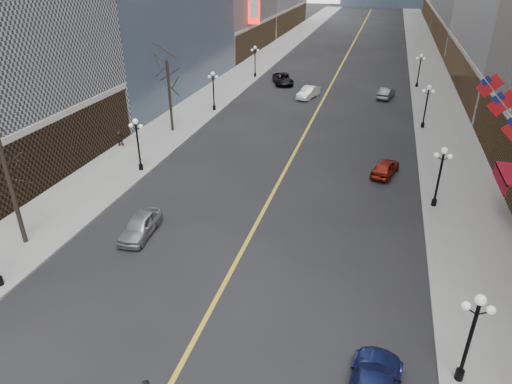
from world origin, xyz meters
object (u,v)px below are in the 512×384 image
Objects in this scene: streetlamp_east_1 at (440,171)px; streetlamp_east_2 at (427,102)px; streetlamp_west_1 at (137,139)px; car_sb_mid at (385,168)px; streetlamp_west_2 at (213,87)px; car_nb_near at (140,226)px; streetlamp_east_3 at (420,67)px; car_sb_far at (386,93)px; streetlamp_east_0 at (472,330)px; car_nb_mid at (308,93)px; car_nb_far at (283,79)px; streetlamp_west_3 at (255,58)px.

streetlamp_east_2 is at bearing 90.00° from streetlamp_east_1.
streetlamp_east_1 and streetlamp_west_1 have the same top height.
streetlamp_west_2 is at bearing -17.67° from car_sb_mid.
streetlamp_east_1 is 1.08× the size of car_nb_near.
streetlamp_west_1 is at bearing -142.67° from streetlamp_east_2.
car_sb_far is (-4.06, -6.75, -2.20)m from streetlamp_east_3.
streetlamp_east_0 is 1.08× the size of car_nb_near.
streetlamp_east_1 is at bearing -90.00° from streetlamp_east_2.
car_nb_mid is at bearing 27.48° from car_sb_far.
streetlamp_east_3 is 1.00× the size of streetlamp_west_2.
streetlamp_east_0 reaches higher than car_sb_far.
streetlamp_west_2 is 27.63m from car_nb_near.
streetlamp_east_1 is 38.02m from car_nb_far.
streetlamp_west_3 is 13.73m from car_nb_mid.
car_nb_mid is (9.80, -9.36, -2.17)m from streetlamp_west_3.
streetlamp_east_2 is at bearing 122.33° from car_sb_far.
car_nb_far is (5.01, 15.10, -2.15)m from streetlamp_west_2.
streetlamp_east_3 is at bearing 37.33° from streetlamp_west_2.
streetlamp_east_1 and streetlamp_west_3 have the same top height.
streetlamp_west_3 is 0.84× the size of car_nb_far.
car_nb_mid is at bearing 107.93° from streetlamp_east_0.
streetlamp_east_3 reaches higher than car_nb_mid.
streetlamp_east_0 and streetlamp_east_2 have the same top height.
streetlamp_east_1 is 29.68m from streetlamp_west_2.
car_sb_mid is at bearing -57.31° from streetlamp_west_3.
car_nb_near is (4.86, -45.11, -2.19)m from streetlamp_west_3.
streetlamp_east_1 reaches higher than car_nb_mid.
streetlamp_west_2 is at bearing -142.67° from streetlamp_east_3.
car_nb_near is 0.98× the size of car_sb_far.
car_nb_far is (-18.59, 33.10, -2.15)m from streetlamp_east_1.
streetlamp_east_2 is at bearing -17.60° from car_nb_mid.
streetlamp_east_3 is 1.00× the size of streetlamp_west_1.
streetlamp_east_0 is at bearing -90.00° from streetlamp_east_3.
streetlamp_east_0 and streetlamp_east_1 have the same top height.
streetlamp_west_3 reaches higher than car_sb_far.
streetlamp_west_2 is 1.00× the size of streetlamp_west_3.
streetlamp_east_1 is (0.00, 16.00, 0.00)m from streetlamp_east_0.
car_nb_near is at bearing -83.41° from car_nb_mid.
car_nb_far is at bearing -171.12° from streetlamp_east_3.
streetlamp_west_2 is 0.84× the size of car_nb_far.
streetlamp_east_0 is at bearing -90.86° from car_nb_far.
car_nb_mid is (9.80, 8.64, -2.17)m from streetlamp_west_2.
streetlamp_east_0 reaches higher than car_sb_mid.
car_nb_far is at bearing 71.64° from streetlamp_west_2.
car_sb_mid is (20.02, -13.19, -2.23)m from streetlamp_west_2.
streetlamp_east_1 is 6.40m from car_sb_mid.
streetlamp_east_3 is (0.00, 36.00, 0.00)m from streetlamp_east_1.
streetlamp_west_3 reaches higher than car_sb_mid.
car_sb_mid is at bearing 13.51° from streetlamp_west_1.
streetlamp_east_1 is at bearing -56.75° from streetlamp_west_3.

